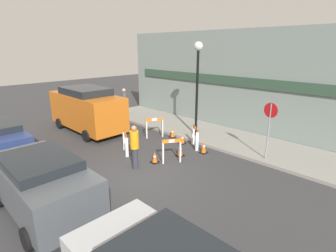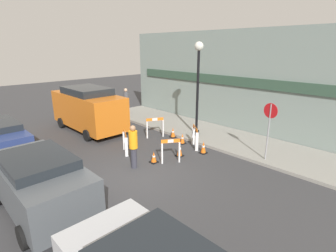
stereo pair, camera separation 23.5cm
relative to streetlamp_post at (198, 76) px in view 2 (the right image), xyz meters
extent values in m
plane|color=#38383A|center=(1.32, -5.30, -3.18)|extent=(60.00, 60.00, 0.00)
cube|color=gray|center=(1.32, 0.79, -3.11)|extent=(18.00, 3.19, 0.13)
cube|color=gray|center=(1.32, 2.47, -0.43)|extent=(18.00, 0.12, 5.50)
cube|color=#2D4738|center=(1.32, 2.36, -0.38)|extent=(16.20, 0.10, 0.50)
cylinder|color=black|center=(0.00, 0.00, -2.93)|extent=(0.29, 0.29, 0.24)
cylinder|color=black|center=(0.00, 0.00, -0.89)|extent=(0.13, 0.13, 4.31)
sphere|color=silver|center=(0.00, 0.00, 1.44)|extent=(0.44, 0.44, 0.44)
cylinder|color=gray|center=(4.03, -0.38, -1.89)|extent=(0.06, 0.06, 2.33)
cylinder|color=red|center=(4.03, -0.38, -0.99)|extent=(0.60, 0.10, 0.60)
cube|color=white|center=(-1.17, -3.75, -2.75)|extent=(0.12, 0.14, 0.86)
cube|color=white|center=(-0.43, -4.16, -2.75)|extent=(0.12, 0.14, 0.86)
cube|color=orange|center=(-0.80, -3.95, -2.25)|extent=(0.80, 0.46, 0.15)
cube|color=white|center=(-0.80, -3.95, -2.25)|extent=(0.25, 0.16, 0.14)
cube|color=white|center=(1.16, -3.53, -2.74)|extent=(0.14, 0.12, 0.87)
cube|color=white|center=(1.54, -2.93, -2.74)|extent=(0.14, 0.12, 0.87)
cube|color=orange|center=(1.35, -3.23, -2.23)|extent=(0.44, 0.67, 0.15)
cube|color=white|center=(1.35, -3.23, -2.23)|extent=(0.15, 0.21, 0.14)
cube|color=white|center=(1.27, -1.47, -2.74)|extent=(0.13, 0.14, 0.88)
cube|color=white|center=(0.62, -0.97, -2.74)|extent=(0.13, 0.14, 0.88)
cube|color=orange|center=(0.94, -1.22, -2.22)|extent=(0.71, 0.56, 0.15)
cube|color=white|center=(0.94, -1.22, -2.22)|extent=(0.23, 0.18, 0.14)
cube|color=white|center=(-1.28, -1.22, -2.73)|extent=(0.14, 0.11, 0.91)
cube|color=white|center=(-1.67, -1.98, -2.73)|extent=(0.14, 0.11, 0.91)
cube|color=orange|center=(-1.48, -1.60, -2.20)|extent=(0.44, 0.83, 0.15)
cube|color=white|center=(-1.48, -1.60, -2.20)|extent=(0.15, 0.26, 0.14)
cube|color=black|center=(0.86, -3.72, -3.16)|extent=(0.30, 0.30, 0.04)
cone|color=orange|center=(0.86, -3.72, -2.92)|extent=(0.23, 0.23, 0.43)
cylinder|color=white|center=(0.86, -3.72, -2.90)|extent=(0.13, 0.13, 0.06)
cube|color=black|center=(0.17, -1.25, -3.16)|extent=(0.30, 0.30, 0.04)
cone|color=orange|center=(0.17, -1.25, -2.90)|extent=(0.23, 0.22, 0.47)
cylinder|color=white|center=(0.17, -1.25, -2.88)|extent=(0.13, 0.13, 0.07)
cube|color=black|center=(1.66, -1.47, -3.16)|extent=(0.30, 0.30, 0.04)
cone|color=orange|center=(1.66, -1.47, -2.87)|extent=(0.22, 0.22, 0.53)
cylinder|color=white|center=(1.66, -1.47, -2.85)|extent=(0.13, 0.13, 0.07)
cube|color=black|center=(1.15, -2.48, -3.16)|extent=(0.30, 0.30, 0.04)
cone|color=orange|center=(1.15, -2.48, -2.85)|extent=(0.22, 0.22, 0.58)
cylinder|color=white|center=(1.15, -2.48, -2.82)|extent=(0.13, 0.13, 0.08)
cube|color=black|center=(-0.81, -0.93, -3.16)|extent=(0.30, 0.30, 0.04)
cone|color=orange|center=(-0.81, -0.93, -2.89)|extent=(0.22, 0.22, 0.50)
cylinder|color=white|center=(-0.81, -0.93, -2.86)|extent=(0.13, 0.13, 0.07)
cylinder|color=#33333D|center=(0.69, -4.59, -2.77)|extent=(0.31, 0.31, 0.83)
cylinder|color=orange|center=(0.69, -4.59, -2.01)|extent=(0.43, 0.43, 0.69)
sphere|color=#8E6647|center=(0.69, -4.59, -1.55)|extent=(0.29, 0.29, 0.22)
cylinder|color=#33333D|center=(-6.39, 0.07, -2.63)|extent=(0.23, 0.23, 0.83)
cylinder|color=#4C4C51|center=(-6.39, 0.07, -1.87)|extent=(0.32, 0.32, 0.69)
sphere|color=#DBAD89|center=(-6.39, 0.07, -1.41)|extent=(0.24, 0.24, 0.23)
cylinder|color=black|center=(-2.52, -7.38, -2.88)|extent=(0.60, 0.18, 0.60)
cylinder|color=black|center=(-5.08, -7.38, -2.88)|extent=(0.60, 0.18, 0.60)
cube|color=#4C5156|center=(1.12, -8.21, -2.30)|extent=(4.06, 1.77, 1.15)
cube|color=#1E2328|center=(1.12, -8.21, -1.73)|extent=(2.23, 1.63, 0.52)
cylinder|color=black|center=(2.38, -7.32, -2.88)|extent=(0.60, 0.18, 0.60)
cylinder|color=black|center=(2.38, -9.09, -2.88)|extent=(0.60, 0.18, 0.60)
cylinder|color=black|center=(-0.14, -7.32, -2.88)|extent=(0.60, 0.18, 0.60)
cube|color=#D16619|center=(-5.01, -3.46, -1.99)|extent=(5.10, 1.99, 1.79)
cube|color=#1E2328|center=(-5.01, -3.46, -1.09)|extent=(2.81, 1.83, 0.75)
cylinder|color=black|center=(-3.43, -2.47, -2.88)|extent=(0.60, 0.18, 0.60)
cylinder|color=black|center=(-3.43, -4.46, -2.88)|extent=(0.60, 0.18, 0.60)
cylinder|color=black|center=(-6.59, -2.47, -2.88)|extent=(0.60, 0.18, 0.60)
cylinder|color=black|center=(-6.59, -4.46, -2.88)|extent=(0.60, 0.18, 0.60)
camera|label=1|loc=(8.26, -10.36, 1.40)|focal=28.00mm
camera|label=2|loc=(8.42, -10.20, 1.40)|focal=28.00mm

